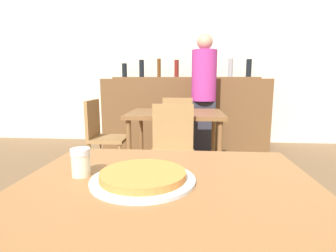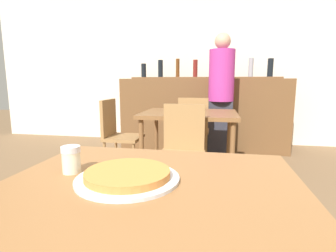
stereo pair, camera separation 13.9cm
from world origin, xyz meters
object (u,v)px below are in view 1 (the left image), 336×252
Objects in this scene: cheese_shaker at (81,162)px; person_standing at (204,93)px; chair_far_side_front at (172,146)px; pizza_tray at (143,177)px; chair_far_side_back at (178,125)px; chair_far_side_left at (102,133)px.

person_standing is at bearing 78.32° from cheese_shaker.
chair_far_side_front is at bearing 80.68° from cheese_shaker.
cheese_shaker reaches higher than pizza_tray.
chair_far_side_back is at bearing 89.93° from pizza_tray.
chair_far_side_left is at bearing 106.97° from cheese_shaker.
chair_far_side_front is at bearing -104.09° from person_standing.
chair_far_side_front is 0.51× the size of person_standing.
chair_far_side_front is 1.13m from chair_far_side_back.
person_standing is at bearing 75.91° from chair_far_side_front.
person_standing reaches higher than pizza_tray.
person_standing reaches higher than chair_far_side_front.
chair_far_side_left is 1.50m from person_standing.
person_standing is at bearing 83.00° from pizza_tray.
chair_far_side_front is at bearing 89.87° from pizza_tray.
chair_far_side_front is at bearing 90.00° from chair_far_side_back.
person_standing is (0.35, 2.84, 0.17)m from pizza_tray.
pizza_tray is at bearing -9.38° from cheese_shaker.
cheese_shaker is (-0.23, 0.04, 0.03)m from pizza_tray.
pizza_tray is (0.84, -2.03, 0.26)m from chair_far_side_left.
chair_far_side_left is at bearing 112.44° from pizza_tray.
chair_far_side_front and chair_far_side_back have the same top height.
chair_far_side_front is 1.00× the size of chair_far_side_left.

